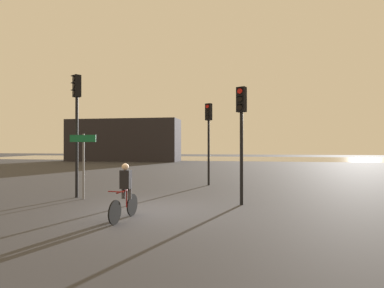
{
  "coord_description": "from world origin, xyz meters",
  "views": [
    {
      "loc": [
        2.95,
        -9.39,
        2.15
      ],
      "look_at": [
        0.5,
        5.0,
        2.2
      ],
      "focal_mm": 28.0,
      "sensor_mm": 36.0,
      "label": 1
    }
  ],
  "objects": [
    {
      "name": "traffic_light_near_left",
      "position": [
        -3.77,
        1.88,
        3.45
      ],
      "size": [
        0.4,
        0.42,
        5.02
      ],
      "rotation": [
        0.0,
        0.0,
        2.52
      ],
      "color": "black",
      "rests_on": "ground"
    },
    {
      "name": "traffic_light_center",
      "position": [
        1.14,
        6.56,
        3.05
      ],
      "size": [
        0.39,
        0.41,
        4.38
      ],
      "rotation": [
        0.0,
        0.0,
        2.7
      ],
      "color": "black",
      "rests_on": "ground"
    },
    {
      "name": "traffic_light_near_right",
      "position": [
        2.9,
        1.5,
        2.95
      ],
      "size": [
        0.39,
        0.41,
        4.24
      ],
      "rotation": [
        0.0,
        0.0,
        2.71
      ],
      "color": "black",
      "rests_on": "ground"
    },
    {
      "name": "direction_sign_post",
      "position": [
        -3.3,
        1.57,
        1.7
      ],
      "size": [
        1.1,
        0.12,
        2.6
      ],
      "rotation": [
        0.0,
        0.0,
        3.16
      ],
      "color": "slate",
      "rests_on": "ground"
    },
    {
      "name": "cyclist",
      "position": [
        -0.41,
        -1.2,
        0.82
      ],
      "size": [
        0.46,
        1.71,
        1.62
      ],
      "rotation": [
        0.0,
        0.0,
        3.05
      ],
      "color": "black",
      "rests_on": "ground"
    },
    {
      "name": "distant_building",
      "position": [
        -12.95,
        28.8,
        2.8
      ],
      "size": [
        15.08,
        4.0,
        5.6
      ],
      "primitive_type": "cube",
      "color": "black",
      "rests_on": "ground"
    },
    {
      "name": "ground_plane",
      "position": [
        0.0,
        0.0,
        0.0
      ],
      "size": [
        120.0,
        120.0,
        0.0
      ],
      "primitive_type": "plane",
      "color": "#333338"
    },
    {
      "name": "water_strip",
      "position": [
        0.0,
        38.8,
        0.0
      ],
      "size": [
        80.0,
        16.0,
        0.01
      ],
      "primitive_type": "cube",
      "color": "gray",
      "rests_on": "ground"
    }
  ]
}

